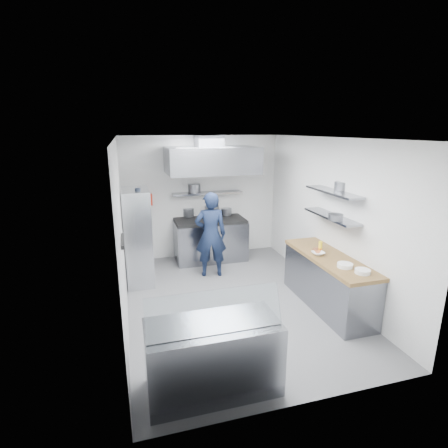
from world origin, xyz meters
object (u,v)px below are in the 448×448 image
object	(u,v)px
gas_range	(210,241)
wire_rack	(138,237)
display_case	(213,357)
chef	(211,235)

from	to	relation	value
gas_range	wire_rack	size ratio (longest dim) A/B	0.86
display_case	gas_range	bearing A→B (deg)	76.69
wire_rack	gas_range	bearing A→B (deg)	26.09
display_case	chef	bearing A→B (deg)	76.61
chef	wire_rack	bearing A→B (deg)	5.67
gas_range	display_case	size ratio (longest dim) A/B	1.07
wire_rack	display_case	world-z (taller)	wire_rack
chef	gas_range	bearing A→B (deg)	-93.97
gas_range	chef	distance (m)	1.00
gas_range	display_case	world-z (taller)	gas_range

